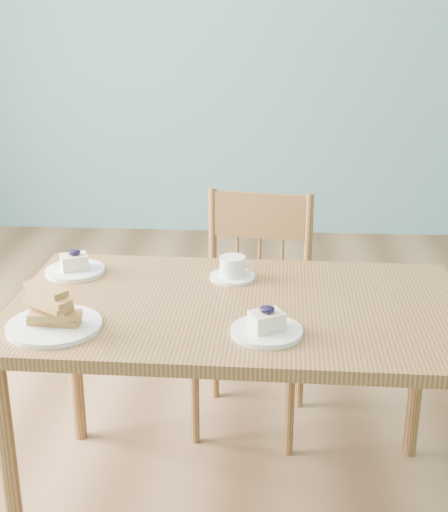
% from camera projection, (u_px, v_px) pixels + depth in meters
% --- Properties ---
extents(room, '(5.01, 5.01, 2.71)m').
position_uv_depth(room, '(318.00, 48.00, 1.97)').
color(room, '#9A6C48').
rests_on(room, ground).
extents(dining_table, '(1.28, 0.75, 0.68)m').
position_uv_depth(dining_table, '(237.00, 326.00, 2.01)').
color(dining_table, '#A06C3C').
rests_on(dining_table, ground).
extents(dining_chair, '(0.44, 0.42, 0.84)m').
position_uv_depth(dining_chair, '(253.00, 312.00, 2.52)').
color(dining_chair, '#A06C3C').
rests_on(dining_chair, ground).
extents(cheesecake_plate_near, '(0.18, 0.18, 0.08)m').
position_uv_depth(cheesecake_plate_near, '(267.00, 327.00, 1.80)').
color(cheesecake_plate_near, white).
rests_on(cheesecake_plate_near, dining_table).
extents(cheesecake_plate_far, '(0.18, 0.18, 0.08)m').
position_uv_depth(cheesecake_plate_far, '(75.00, 267.00, 2.20)').
color(cheesecake_plate_far, white).
rests_on(cheesecake_plate_far, dining_table).
extents(coffee_cup, '(0.14, 0.14, 0.07)m').
position_uv_depth(coffee_cup, '(233.00, 269.00, 2.16)').
color(coffee_cup, white).
rests_on(coffee_cup, dining_table).
extents(biscotti_plate, '(0.24, 0.24, 0.11)m').
position_uv_depth(biscotti_plate, '(53.00, 315.00, 1.83)').
color(biscotti_plate, white).
rests_on(biscotti_plate, dining_table).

